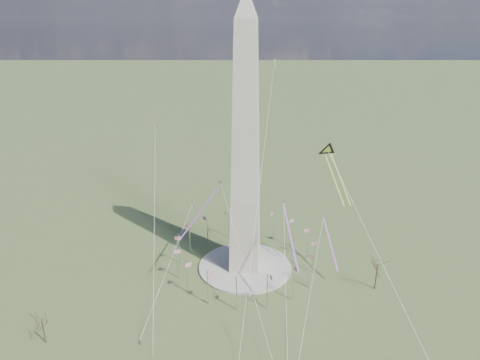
# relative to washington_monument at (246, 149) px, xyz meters

# --- Properties ---
(ground) EXTENTS (2000.00, 2000.00, 0.00)m
(ground) POSITION_rel_washington_monument_xyz_m (0.00, 0.00, -47.95)
(ground) COLOR #445E2F
(ground) RESTS_ON ground
(plaza) EXTENTS (36.00, 36.00, 0.80)m
(plaza) POSITION_rel_washington_monument_xyz_m (0.00, 0.00, -47.55)
(plaza) COLOR #B1ADA2
(plaza) RESTS_ON ground
(washington_monument) EXTENTS (15.56, 15.56, 100.00)m
(washington_monument) POSITION_rel_washington_monument_xyz_m (0.00, 0.00, 0.00)
(washington_monument) COLOR #BFB0A0
(washington_monument) RESTS_ON plaza
(flagpole_ring) EXTENTS (54.40, 54.40, 13.00)m
(flagpole_ring) POSITION_rel_washington_monument_xyz_m (-0.00, -0.00, -40.68)
(flagpole_ring) COLOR silver
(flagpole_ring) RESTS_ON ground
(tree_near) EXTENTS (8.67, 8.67, 15.17)m
(tree_near) POSITION_rel_washington_monument_xyz_m (47.75, -8.15, -37.13)
(tree_near) COLOR #403727
(tree_near) RESTS_ON ground
(tree_far) EXTENTS (6.73, 6.73, 11.77)m
(tree_far) POSITION_rel_washington_monument_xyz_m (-54.67, -48.15, -39.56)
(tree_far) COLOR #403727
(tree_far) RESTS_ON ground
(person_west) EXTENTS (0.84, 0.71, 1.54)m
(person_west) POSITION_rel_washington_monument_xyz_m (-26.38, -45.47, -47.18)
(person_west) COLOR gray
(person_west) RESTS_ON ground
(kite_delta_black) EXTENTS (11.94, 21.47, 17.56)m
(kite_delta_black) POSITION_rel_washington_monument_xyz_m (29.51, 9.37, -3.12)
(kite_delta_black) COLOR black
(kite_delta_black) RESTS_ON ground
(kite_diamond_purple) EXTENTS (2.16, 3.12, 9.19)m
(kite_diamond_purple) POSITION_rel_washington_monument_xyz_m (-21.42, 9.82, -25.25)
(kite_diamond_purple) COLOR #401A78
(kite_diamond_purple) RESTS_ON ground
(kite_streamer_left) EXTENTS (7.08, 21.83, 15.29)m
(kite_streamer_left) POSITION_rel_washington_monument_xyz_m (15.96, -15.62, -20.89)
(kite_streamer_left) COLOR #FD2859
(kite_streamer_left) RESTS_ON ground
(kite_streamer_mid) EXTENTS (12.24, 19.27, 14.90)m
(kite_streamer_mid) POSITION_rel_washington_monument_xyz_m (-12.48, -8.84, -16.94)
(kite_streamer_mid) COLOR #FD2859
(kite_streamer_mid) RESTS_ON ground
(kite_streamer_right) EXTENTS (6.08, 19.65, 13.72)m
(kite_streamer_right) POSITION_rel_washington_monument_xyz_m (31.39, 5.03, -34.44)
(kite_streamer_right) COLOR #FD2859
(kite_streamer_right) RESTS_ON ground
(kite_small_red) EXTENTS (1.41, 2.25, 5.05)m
(kite_small_red) POSITION_rel_washington_monument_xyz_m (-42.03, 30.91, 2.71)
(kite_small_red) COLOR red
(kite_small_red) RESTS_ON ground
(kite_small_white) EXTENTS (1.47, 2.22, 4.76)m
(kite_small_white) POSITION_rel_washington_monument_xyz_m (7.37, 46.91, 26.17)
(kite_small_white) COLOR white
(kite_small_white) RESTS_ON ground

